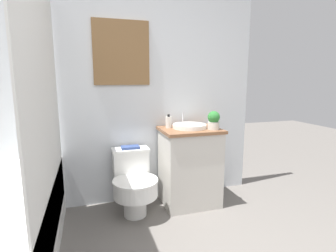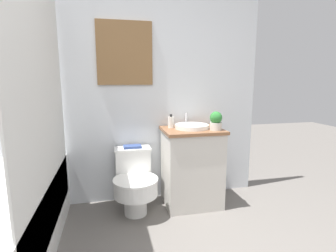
# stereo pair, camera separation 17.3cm
# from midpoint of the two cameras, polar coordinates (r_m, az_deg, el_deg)

# --- Properties ---
(wall_back) EXTENTS (3.16, 0.07, 2.50)m
(wall_back) POSITION_cam_midpoint_polar(r_m,az_deg,el_deg) (2.68, -10.79, 9.60)
(wall_back) COLOR silver
(wall_back) RESTS_ON ground_plane
(shower_area) EXTENTS (0.65, 1.57, 1.98)m
(shower_area) POSITION_cam_midpoint_polar(r_m,az_deg,el_deg) (2.19, -29.81, -17.10)
(shower_area) COLOR white
(shower_area) RESTS_ON ground_plane
(toilet) EXTENTS (0.42, 0.55, 0.60)m
(toilet) POSITION_cam_midpoint_polar(r_m,az_deg,el_deg) (2.57, -5.34, -11.85)
(toilet) COLOR white
(toilet) RESTS_ON ground_plane
(vanity) EXTENTS (0.58, 0.47, 0.79)m
(vanity) POSITION_cam_midpoint_polar(r_m,az_deg,el_deg) (2.70, 7.04, -8.83)
(vanity) COLOR beige
(vanity) RESTS_ON ground_plane
(sink) EXTENTS (0.34, 0.37, 0.13)m
(sink) POSITION_cam_midpoint_polar(r_m,az_deg,el_deg) (2.62, 7.07, -0.08)
(sink) COLOR white
(sink) RESTS_ON vanity
(soap_bottle) EXTENTS (0.06, 0.06, 0.14)m
(soap_bottle) POSITION_cam_midpoint_polar(r_m,az_deg,el_deg) (2.62, 2.53, 0.84)
(soap_bottle) COLOR silver
(soap_bottle) RESTS_ON vanity
(potted_plant) EXTENTS (0.12, 0.12, 0.18)m
(potted_plant) POSITION_cam_midpoint_polar(r_m,az_deg,el_deg) (2.56, 12.31, 1.11)
(potted_plant) COLOR beige
(potted_plant) RESTS_ON vanity
(book_on_tank) EXTENTS (0.17, 0.11, 0.02)m
(book_on_tank) POSITION_cam_midpoint_polar(r_m,az_deg,el_deg) (2.62, -5.88, -4.50)
(book_on_tank) COLOR #33477F
(book_on_tank) RESTS_ON toilet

